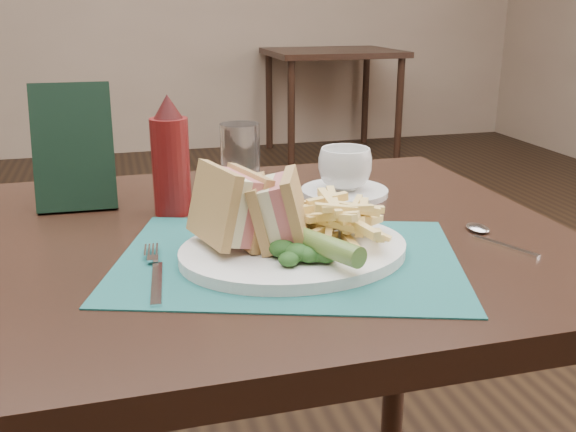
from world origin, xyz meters
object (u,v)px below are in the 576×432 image
object	(u,v)px
placemat	(288,259)
saucer	(344,192)
plate	(294,250)
check_presenter	(73,147)
ketchup_bottle	(170,155)
drinking_glass	(240,163)
table_bg_right	(331,103)
sandwich_half_b	(263,209)
coffee_cup	(345,169)
sandwich_half_a	(214,208)

from	to	relation	value
placemat	saucer	world-z (taller)	saucer
plate	check_presenter	xyz separation A→B (m)	(-0.28, 0.30, 0.09)
ketchup_bottle	check_presenter	distance (m)	0.16
plate	saucer	world-z (taller)	plate
plate	drinking_glass	bearing A→B (deg)	89.48
check_presenter	ketchup_bottle	bearing A→B (deg)	-25.23
plate	check_presenter	distance (m)	0.42
table_bg_right	saucer	bearing A→B (deg)	-108.63
plate	sandwich_half_b	bearing A→B (deg)	156.43
ketchup_bottle	check_presenter	world-z (taller)	check_presenter
table_bg_right	coffee_cup	xyz separation A→B (m)	(-1.15, -3.42, 0.42)
drinking_glass	sandwich_half_b	bearing A→B (deg)	-94.45
saucer	drinking_glass	size ratio (longest dim) A/B	1.15
sandwich_half_b	coffee_cup	world-z (taller)	sandwich_half_b
sandwich_half_b	drinking_glass	size ratio (longest dim) A/B	0.73
ketchup_bottle	check_presenter	xyz separation A→B (m)	(-0.14, 0.07, 0.01)
placemat	coffee_cup	size ratio (longest dim) A/B	4.76
placemat	sandwich_half_b	world-z (taller)	sandwich_half_b
saucer	check_presenter	xyz separation A→B (m)	(-0.44, 0.05, 0.09)
placemat	coffee_cup	bearing A→B (deg)	56.70
plate	drinking_glass	world-z (taller)	drinking_glass
ketchup_bottle	sandwich_half_b	bearing A→B (deg)	-66.12
saucer	coffee_cup	distance (m)	0.04
sandwich_half_a	ketchup_bottle	distance (m)	0.22
sandwich_half_a	sandwich_half_b	world-z (taller)	sandwich_half_a
table_bg_right	check_presenter	bearing A→B (deg)	-115.27
saucer	ketchup_bottle	xyz separation A→B (m)	(-0.29, -0.03, 0.09)
sandwich_half_b	sandwich_half_a	bearing A→B (deg)	-164.39
sandwich_half_b	ketchup_bottle	bearing A→B (deg)	133.71
placemat	check_presenter	bearing A→B (deg)	130.93
check_presenter	placemat	bearing A→B (deg)	-47.21
coffee_cup	sandwich_half_a	bearing A→B (deg)	-137.86
placemat	plate	world-z (taller)	plate
sandwich_half_b	saucer	distance (m)	0.32
drinking_glass	plate	bearing A→B (deg)	-86.09
sandwich_half_a	drinking_glass	world-z (taller)	drinking_glass
table_bg_right	coffee_cup	size ratio (longest dim) A/B	9.85
sandwich_half_b	ketchup_bottle	xyz separation A→B (m)	(-0.10, 0.22, 0.03)
plate	saucer	distance (m)	0.30
sandwich_half_a	saucer	bearing A→B (deg)	25.77
sandwich_half_b	saucer	world-z (taller)	sandwich_half_b
drinking_glass	ketchup_bottle	world-z (taller)	ketchup_bottle
coffee_cup	plate	bearing A→B (deg)	-122.44
drinking_glass	ketchup_bottle	distance (m)	0.12
placemat	check_presenter	world-z (taller)	check_presenter
sandwich_half_b	coffee_cup	size ratio (longest dim) A/B	1.03
saucer	drinking_glass	xyz separation A→B (m)	(-0.18, 0.01, 0.06)
plate	ketchup_bottle	size ratio (longest dim) A/B	1.61
placemat	coffee_cup	xyz separation A→B (m)	(0.17, 0.26, 0.05)
check_presenter	sandwich_half_b	bearing A→B (deg)	-48.49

